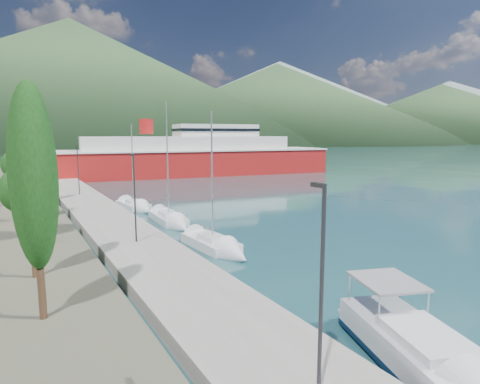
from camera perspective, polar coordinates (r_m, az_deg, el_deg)
ground at (r=135.50m, az=-23.00°, el=4.03°), size 1400.00×1400.00×0.00m
quay at (r=41.65m, az=-19.35°, el=-3.07°), size 5.00×88.00×0.80m
hills_far at (r=655.33m, az=-16.55°, el=13.86°), size 1480.00×900.00×180.00m
hills_near at (r=405.39m, az=-13.75°, el=13.71°), size 1010.00×520.00×115.00m
tree_row at (r=45.89m, az=-28.98°, el=3.96°), size 3.70×61.09×10.48m
lamp_posts at (r=30.49m, az=-15.86°, el=0.14°), size 0.15×45.24×6.06m
motor_cruiser at (r=15.55m, az=26.52°, el=-22.14°), size 5.19×9.11×3.23m
sailboat_near at (r=28.13m, az=-2.44°, el=-8.12°), size 2.65×7.55×10.68m
sailboat_mid at (r=36.89m, az=-9.32°, el=-4.29°), size 2.59×8.44×12.00m
sailboat_far at (r=44.97m, az=-14.15°, el=-2.20°), size 3.03×7.12×10.14m
ferry at (r=82.88m, az=-7.28°, el=4.90°), size 60.52×19.67×11.81m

